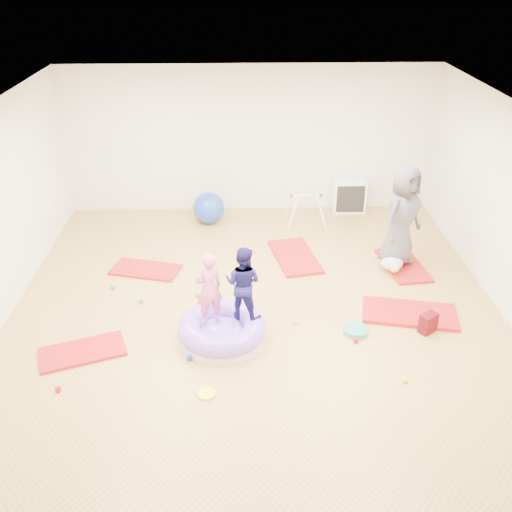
{
  "coord_description": "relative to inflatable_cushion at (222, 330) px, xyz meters",
  "views": [
    {
      "loc": [
        -0.21,
        -6.52,
        4.58
      ],
      "look_at": [
        0.0,
        0.3,
        0.9
      ],
      "focal_mm": 40.0,
      "sensor_mm": 36.0,
      "label": 1
    }
  ],
  "objects": [
    {
      "name": "room",
      "position": [
        0.47,
        0.35,
        1.26
      ],
      "size": [
        7.01,
        8.01,
        2.81
      ],
      "color": "gold",
      "rests_on": "ground"
    },
    {
      "name": "gym_mat_front_left",
      "position": [
        -1.79,
        -0.24,
        -0.12
      ],
      "size": [
        1.18,
        0.86,
        0.04
      ],
      "primitive_type": "cube",
      "rotation": [
        0.0,
        0.0,
        0.35
      ],
      "color": "red",
      "rests_on": "ground"
    },
    {
      "name": "gym_mat_mid_left",
      "position": [
        -1.28,
        1.87,
        -0.12
      ],
      "size": [
        1.18,
        0.8,
        0.04
      ],
      "primitive_type": "cube",
      "rotation": [
        0.0,
        0.0,
        -0.26
      ],
      "color": "red",
      "rests_on": "ground"
    },
    {
      "name": "gym_mat_center_back",
      "position": [
        1.17,
        2.23,
        -0.12
      ],
      "size": [
        0.86,
        1.36,
        0.05
      ],
      "primitive_type": "cube",
      "rotation": [
        0.0,
        0.0,
        1.76
      ],
      "color": "red",
      "rests_on": "ground"
    },
    {
      "name": "gym_mat_right",
      "position": [
        2.64,
        0.49,
        -0.12
      ],
      "size": [
        1.41,
        0.91,
        0.05
      ],
      "primitive_type": "cube",
      "rotation": [
        0.0,
        0.0,
        -0.21
      ],
      "color": "red",
      "rests_on": "ground"
    },
    {
      "name": "gym_mat_rear_right",
      "position": [
        2.92,
        1.88,
        -0.12
      ],
      "size": [
        0.71,
        1.22,
        0.05
      ],
      "primitive_type": "cube",
      "rotation": [
        0.0,
        0.0,
        1.69
      ],
      "color": "red",
      "rests_on": "ground"
    },
    {
      "name": "inflatable_cushion",
      "position": [
        0.0,
        0.0,
        0.0
      ],
      "size": [
        1.18,
        1.18,
        0.37
      ],
      "rotation": [
        0.0,
        0.0,
        -0.07
      ],
      "color": "silver",
      "rests_on": "ground"
    },
    {
      "name": "child_pink",
      "position": [
        -0.15,
        0.0,
        0.69
      ],
      "size": [
        0.43,
        0.38,
        1.0
      ],
      "primitive_type": "imported",
      "rotation": [
        0.0,
        0.0,
        3.62
      ],
      "color": "pink",
      "rests_on": "inflatable_cushion"
    },
    {
      "name": "child_navy",
      "position": [
        0.28,
        0.11,
        0.71
      ],
      "size": [
        0.6,
        0.54,
        1.02
      ],
      "primitive_type": "imported",
      "rotation": [
        0.0,
        0.0,
        2.77
      ],
      "color": "#16144F",
      "rests_on": "inflatable_cushion"
    },
    {
      "name": "adult_caregiver",
      "position": [
        2.81,
        1.95,
        0.73
      ],
      "size": [
        0.96,
        0.93,
        1.66
      ],
      "primitive_type": "imported",
      "rotation": [
        0.0,
        0.0,
        0.72
      ],
      "color": "#52535A",
      "rests_on": "gym_mat_rear_right"
    },
    {
      "name": "infant",
      "position": [
        2.67,
        1.68,
        0.01
      ],
      "size": [
        0.36,
        0.37,
        0.22
      ],
      "color": "#C1D2FA",
      "rests_on": "gym_mat_rear_right"
    },
    {
      "name": "ball_pit_balls",
      "position": [
        0.21,
        0.23,
        -0.11
      ],
      "size": [
        4.49,
        2.37,
        0.07
      ],
      "color": "green",
      "rests_on": "ground"
    },
    {
      "name": "exercise_ball_blue",
      "position": [
        -0.33,
        3.7,
        0.15
      ],
      "size": [
        0.59,
        0.59,
        0.59
      ],
      "primitive_type": "sphere",
      "color": "#1E45B6",
      "rests_on": "ground"
    },
    {
      "name": "exercise_ball_orange",
      "position": [
        -0.45,
        3.84,
        0.07
      ],
      "size": [
        0.43,
        0.43,
        0.43
      ],
      "primitive_type": "sphere",
      "color": "orange",
      "rests_on": "ground"
    },
    {
      "name": "infant_play_gym",
      "position": [
        1.5,
        3.65,
        0.23
      ],
      "size": [
        0.74,
        0.7,
        0.56
      ],
      "rotation": [
        0.0,
        0.0,
        0.36
      ],
      "color": "white",
      "rests_on": "ground"
    },
    {
      "name": "cube_shelf",
      "position": [
        2.41,
        4.15,
        0.17
      ],
      "size": [
        0.63,
        0.31,
        0.63
      ],
      "color": "white",
      "rests_on": "ground"
    },
    {
      "name": "balance_disc",
      "position": [
        1.8,
        0.09,
        -0.11
      ],
      "size": [
        0.33,
        0.33,
        0.07
      ],
      "primitive_type": "cylinder",
      "color": "teal",
      "rests_on": "ground"
    },
    {
      "name": "backpack",
      "position": [
        2.77,
        0.09,
        -0.0
      ],
      "size": [
        0.28,
        0.26,
        0.28
      ],
      "primitive_type": "cube",
      "rotation": [
        0.0,
        0.0,
        0.64
      ],
      "color": "maroon",
      "rests_on": "ground"
    },
    {
      "name": "yellow_toy",
      "position": [
        -0.16,
        -1.07,
        -0.13
      ],
      "size": [
        0.22,
        0.22,
        0.03
      ],
      "primitive_type": "cylinder",
      "color": "#FFFB1E",
      "rests_on": "ground"
    }
  ]
}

